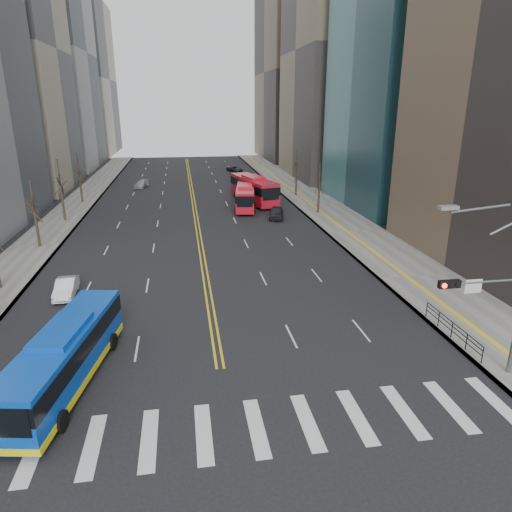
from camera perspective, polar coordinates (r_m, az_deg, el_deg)
ground at (r=21.77m, az=-3.23°, el=-20.91°), size 220.00×220.00×0.00m
sidewalk_right at (r=66.06m, az=7.76°, el=6.40°), size 7.00×130.00×0.15m
sidewalk_left at (r=64.98m, az=-22.42°, el=4.95°), size 5.00×130.00×0.15m
crosswalk at (r=21.76m, az=-3.23°, el=-20.90°), size 26.70×4.00×0.01m
centerline at (r=73.07m, az=-7.95°, el=7.50°), size 0.55×100.00×0.01m
office_towers at (r=85.85m, az=-8.94°, el=25.14°), size 83.00×134.00×58.00m
signal_mast at (r=25.82m, az=28.07°, el=-4.07°), size 5.37×0.37×9.39m
pedestrian_railing at (r=30.63m, az=23.32°, el=-8.20°), size 0.06×6.06×1.02m
street_trees at (r=52.36m, az=-15.44°, el=8.07°), size 35.20×47.20×7.60m
blue_bus at (r=25.55m, az=-22.74°, el=-11.35°), size 4.33×11.31×3.25m
red_bus_near at (r=62.96m, az=-1.34°, el=7.61°), size 3.96×10.63×3.32m
red_bus_far at (r=66.82m, az=-0.28°, el=8.51°), size 5.53×12.55×3.85m
car_white at (r=37.22m, az=-22.66°, el=-3.68°), size 1.53×3.96×1.29m
car_dark_mid at (r=57.64m, az=2.56°, el=5.43°), size 2.70×4.59×1.47m
car_silver at (r=81.61m, az=-14.12°, el=8.71°), size 2.76×4.50×1.22m
car_dark_far at (r=98.19m, az=-2.66°, el=10.82°), size 3.53×4.67×1.18m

